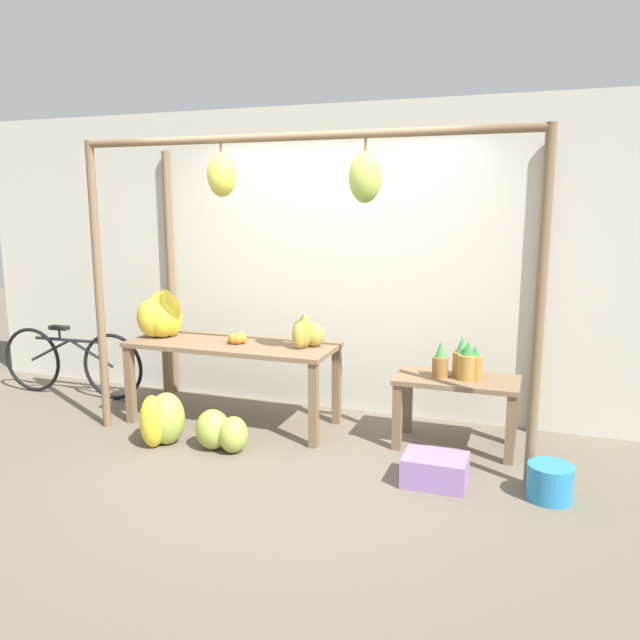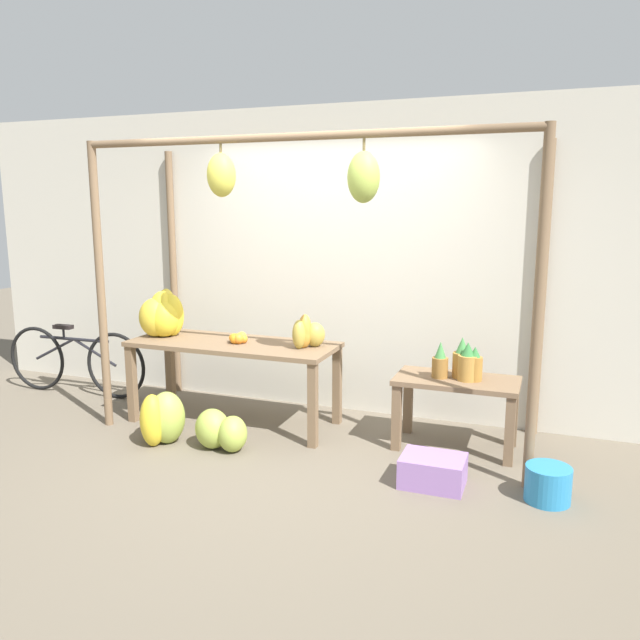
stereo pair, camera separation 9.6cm
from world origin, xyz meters
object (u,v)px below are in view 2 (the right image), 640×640
at_px(pineapple_cluster, 463,363).
at_px(banana_pile_ground_left, 161,418).
at_px(banana_pile_ground_right, 220,431).
at_px(fruit_crate_white, 433,471).
at_px(banana_pile_on_table, 163,316).
at_px(parked_bicycle, 75,360).
at_px(orange_pile, 239,338).
at_px(blue_bucket, 548,484).
at_px(papaya_pile, 306,334).

relative_size(pineapple_cluster, banana_pile_ground_left, 0.81).
distance_m(banana_pile_ground_right, fruit_crate_white, 1.70).
height_order(banana_pile_on_table, parked_bicycle, banana_pile_on_table).
bearing_deg(banana_pile_ground_right, parked_bicycle, 159.81).
xyz_separation_m(orange_pile, fruit_crate_white, (1.83, -0.64, -0.67)).
distance_m(orange_pile, pineapple_cluster, 1.91).
bearing_deg(banana_pile_ground_right, blue_bucket, -0.53).
bearing_deg(fruit_crate_white, papaya_pile, 150.93).
xyz_separation_m(pineapple_cluster, blue_bucket, (0.67, -0.71, -0.58)).
xyz_separation_m(orange_pile, banana_pile_ground_right, (0.13, -0.59, -0.62)).
height_order(banana_pile_on_table, fruit_crate_white, banana_pile_on_table).
relative_size(banana_pile_on_table, papaya_pile, 1.41).
xyz_separation_m(orange_pile, parked_bicycle, (-1.99, 0.19, -0.43)).
distance_m(banana_pile_ground_left, parked_bicycle, 1.79).
height_order(banana_pile_on_table, pineapple_cluster, banana_pile_on_table).
relative_size(banana_pile_on_table, banana_pile_ground_left, 0.90).
distance_m(orange_pile, banana_pile_ground_left, 0.94).
bearing_deg(pineapple_cluster, parked_bicycle, 178.68).
distance_m(orange_pile, fruit_crate_white, 2.05).
relative_size(orange_pile, banana_pile_ground_right, 0.36).
distance_m(banana_pile_on_table, pineapple_cluster, 2.70).
height_order(fruit_crate_white, parked_bicycle, parked_bicycle).
bearing_deg(orange_pile, banana_pile_ground_right, -77.93).
distance_m(pineapple_cluster, parked_bicycle, 3.92).
distance_m(pineapple_cluster, banana_pile_ground_right, 1.99).
xyz_separation_m(blue_bucket, papaya_pile, (-1.96, 0.65, 0.73)).
distance_m(orange_pile, papaya_pile, 0.62).
bearing_deg(parked_bicycle, banana_pile_on_table, -8.30).
bearing_deg(banana_pile_on_table, pineapple_cluster, 1.84).
bearing_deg(banana_pile_ground_left, fruit_crate_white, -0.32).
xyz_separation_m(pineapple_cluster, banana_pile_ground_left, (-2.32, -0.72, -0.50)).
bearing_deg(pineapple_cluster, papaya_pile, -177.27).
height_order(banana_pile_on_table, blue_bucket, banana_pile_on_table).
xyz_separation_m(banana_pile_on_table, blue_bucket, (3.36, -0.62, -0.80)).
bearing_deg(banana_pile_ground_left, pineapple_cluster, 17.36).
bearing_deg(banana_pile_on_table, orange_pile, -1.00).
xyz_separation_m(banana_pile_on_table, banana_pile_ground_left, (0.38, -0.64, -0.72)).
height_order(pineapple_cluster, papaya_pile, papaya_pile).
height_order(banana_pile_on_table, banana_pile_ground_left, banana_pile_on_table).
bearing_deg(orange_pile, papaya_pile, 3.58).
relative_size(banana_pile_ground_right, fruit_crate_white, 1.21).
distance_m(banana_pile_on_table, banana_pile_ground_right, 1.34).
distance_m(banana_pile_on_table, parked_bicycle, 1.35).
bearing_deg(parked_bicycle, orange_pile, -5.44).
bearing_deg(banana_pile_ground_left, parked_bicycle, 152.81).
xyz_separation_m(banana_pile_ground_left, blue_bucket, (2.98, 0.01, -0.09)).
bearing_deg(banana_pile_ground_left, blue_bucket, 0.25).
bearing_deg(blue_bucket, papaya_pile, 161.71).
xyz_separation_m(orange_pile, pineapple_cluster, (1.91, 0.10, -0.08)).
distance_m(banana_pile_on_table, papaya_pile, 1.40).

